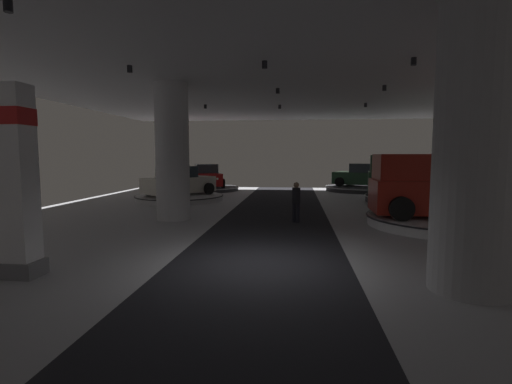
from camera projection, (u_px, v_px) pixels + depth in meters
ground at (259, 265)px, 9.09m from camera, size 24.00×44.00×0.06m
ceiling_with_spotlights at (259, 27)px, 8.55m from camera, size 24.00×44.00×0.39m
column_right at (477, 148)px, 7.02m from camera, size 1.55×1.55×5.50m
column_left at (172, 152)px, 15.19m from camera, size 1.36×1.36×5.50m
brand_sign_pylon at (7, 179)px, 7.98m from camera, size 1.27×0.66×4.10m
display_platform_far_left at (180, 197)px, 22.09m from camera, size 5.14×5.14×0.30m
display_car_far_left at (179, 182)px, 21.98m from camera, size 3.89×4.47×1.71m
display_platform_far_right at (416, 199)px, 21.11m from camera, size 5.68×5.68×0.35m
pickup_truck_far_right at (411, 179)px, 21.09m from camera, size 5.58×3.36×2.30m
display_platform_deep_right at (363, 188)px, 27.91m from camera, size 5.49×5.49×0.33m
display_car_deep_right at (363, 176)px, 27.81m from camera, size 4.55×3.64×1.71m
display_platform_deep_left at (207, 188)px, 28.25m from camera, size 4.85×4.85×0.28m
display_car_deep_left at (207, 177)px, 28.19m from camera, size 3.33×4.57×1.71m
display_platform_mid_right at (446, 221)px, 13.85m from camera, size 5.68×5.68×0.37m
pickup_truck_mid_right at (438, 191)px, 13.78m from camera, size 5.37×2.78×2.30m
visitor_walking_near at (296, 200)px, 14.58m from camera, size 0.32×0.32×1.59m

